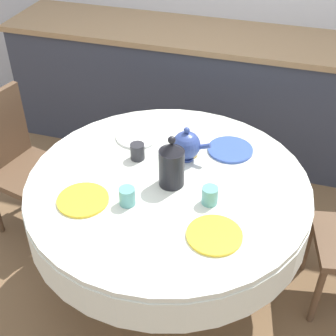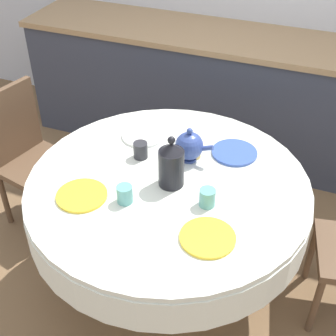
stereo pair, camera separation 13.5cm
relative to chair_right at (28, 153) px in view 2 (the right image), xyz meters
name	(u,v)px [view 2 (the right image)]	position (x,y,z in m)	size (l,w,h in m)	color
ground_plane	(168,281)	(1.00, -0.23, -0.49)	(12.00, 12.00, 0.00)	brown
kitchen_counter	(239,96)	(1.00, 1.22, -0.03)	(3.24, 0.64, 0.91)	#383D4C
dining_table	(168,200)	(1.00, -0.23, 0.12)	(1.37, 1.37, 0.74)	olive
chair_right	(28,153)	(0.00, 0.00, 0.00)	(0.48, 0.48, 0.89)	brown
plate_near_left	(82,195)	(0.67, -0.48, 0.25)	(0.24, 0.24, 0.01)	yellow
cup_near_left	(125,194)	(0.87, -0.43, 0.29)	(0.07, 0.07, 0.08)	#5BA39E
plate_near_right	(208,237)	(1.29, -0.52, 0.25)	(0.24, 0.24, 0.01)	yellow
cup_near_right	(207,198)	(1.22, -0.32, 0.29)	(0.07, 0.07, 0.08)	#5BA39E
plate_far_left	(143,135)	(0.74, 0.08, 0.25)	(0.24, 0.24, 0.01)	white
cup_far_left	(141,150)	(0.80, -0.10, 0.29)	(0.07, 0.07, 0.08)	#28282D
plate_far_right	(234,153)	(1.24, 0.11, 0.25)	(0.24, 0.24, 0.01)	#3856AD
cup_far_right	(194,150)	(1.05, 0.01, 0.29)	(0.07, 0.07, 0.08)	#DBB766
coffee_carafe	(171,164)	(1.02, -0.24, 0.36)	(0.12, 0.12, 0.27)	black
teapot	(189,146)	(1.04, -0.03, 0.33)	(0.20, 0.14, 0.19)	#33478E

